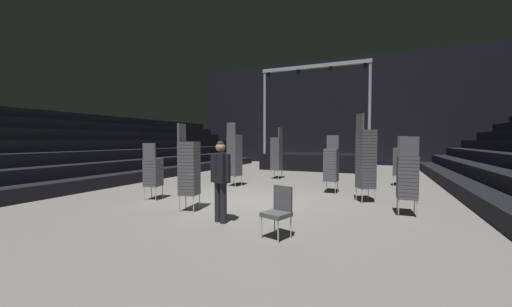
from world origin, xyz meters
TOP-DOWN VIEW (x-y plane):
  - ground_plane at (0.00, 0.00)m, footprint 22.00×30.00m
  - arena_end_wall at (0.00, 15.00)m, footprint 22.00×0.30m
  - bleacher_bank_left at (-8.38, 1.00)m, footprint 5.25×24.00m
  - stage_riser at (-0.00, 10.20)m, footprint 6.49×3.46m
  - man_with_tie at (0.38, -2.45)m, footprint 0.56×0.36m
  - chair_stack_front_left at (3.18, 1.06)m, footprint 0.60×0.60m
  - chair_stack_front_right at (-1.69, 2.22)m, footprint 0.52×0.52m
  - chair_stack_mid_left at (2.03, 2.18)m, footprint 0.47×0.47m
  - chair_stack_mid_right at (-0.90, 4.97)m, footprint 0.47×0.47m
  - chair_stack_mid_centre at (-0.91, -1.80)m, footprint 0.52×0.52m
  - chair_stack_rear_left at (4.31, 4.77)m, footprint 0.58×0.58m
  - chair_stack_rear_right at (-2.77, -1.06)m, footprint 0.51×0.51m
  - chair_stack_rear_centre at (4.17, -0.17)m, footprint 0.46×0.46m
  - loose_chair_near_man at (1.87, -2.88)m, footprint 0.56×0.56m

SIDE VIEW (x-z plane):
  - ground_plane at x=0.00m, z-range -0.10..0.00m
  - loose_chair_near_man at x=1.87m, z-range 0.06..1.01m
  - stage_riser at x=0.00m, z-range -2.46..3.63m
  - chair_stack_rear_right at x=-2.77m, z-range 0.00..1.71m
  - chair_stack_rear_centre at x=4.17m, z-range 0.00..1.88m
  - chair_stack_mid_left at x=2.03m, z-range 0.00..1.97m
  - chair_stack_rear_left at x=4.31m, z-range 0.00..1.97m
  - man_with_tie at x=0.38m, z-range 0.12..1.91m
  - chair_stack_mid_centre at x=-0.91m, z-range 0.00..2.22m
  - chair_stack_mid_right at x=-0.90m, z-range 0.00..2.39m
  - chair_stack_front_right at x=-1.69m, z-range 0.00..2.47m
  - chair_stack_front_left at x=3.18m, z-range 0.00..2.56m
  - bleacher_bank_left at x=-8.38m, z-range 0.00..3.15m
  - arena_end_wall at x=0.00m, z-range 0.00..8.00m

